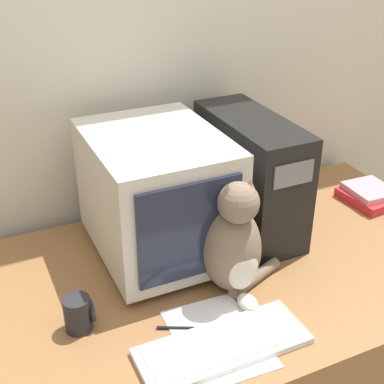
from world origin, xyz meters
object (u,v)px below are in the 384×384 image
keyboard (223,346)px  mug (79,314)px  pen (186,328)px  cat (233,244)px  computer_tower (250,174)px  crt_monitor (157,195)px  book_stack (368,195)px

keyboard → mug: 0.38m
keyboard → pen: keyboard is taller
keyboard → cat: bearing=56.5°
computer_tower → pen: size_ratio=3.35×
crt_monitor → cat: 0.29m
keyboard → mug: bearing=143.7°
keyboard → mug: (-0.30, 0.22, 0.04)m
computer_tower → book_stack: size_ratio=2.33×
crt_monitor → keyboard: (-0.01, -0.47, -0.19)m
keyboard → cat: size_ratio=1.22×
computer_tower → cat: 0.35m
computer_tower → keyboard: computer_tower is taller
crt_monitor → mug: crt_monitor is taller
pen → computer_tower: bearing=43.5°
book_stack → mug: mug is taller
cat → crt_monitor: bearing=116.1°
book_stack → computer_tower: bearing=174.5°
keyboard → pen: (-0.05, 0.10, -0.01)m
crt_monitor → computer_tower: 0.33m
cat → keyboard: bearing=-122.4°
keyboard → crt_monitor: bearing=88.2°
cat → mug: bearing=179.0°
cat → pen: size_ratio=2.52×
crt_monitor → cat: bearing=-65.1°
crt_monitor → mug: bearing=-142.4°
computer_tower → mug: 0.71m
crt_monitor → mug: 0.43m
computer_tower → pen: 0.59m
computer_tower → cat: computer_tower is taller
cat → mug: cat is taller
keyboard → pen: 0.11m
crt_monitor → computer_tower: crt_monitor is taller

